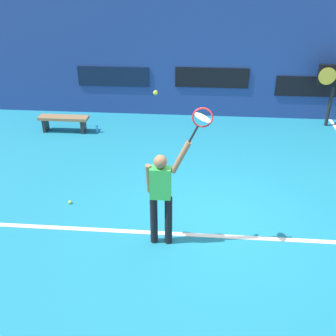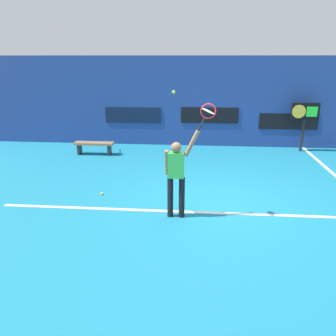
{
  "view_description": "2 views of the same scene",
  "coord_description": "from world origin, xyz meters",
  "views": [
    {
      "loc": [
        -0.3,
        -6.37,
        4.44
      ],
      "look_at": [
        -0.78,
        -0.78,
        1.45
      ],
      "focal_mm": 42.67,
      "sensor_mm": 36.0,
      "label": 1
    },
    {
      "loc": [
        -0.49,
        -7.57,
        3.37
      ],
      "look_at": [
        -1.12,
        -0.31,
        0.96
      ],
      "focal_mm": 36.04,
      "sensor_mm": 36.0,
      "label": 2
    }
  ],
  "objects": [
    {
      "name": "back_wall",
      "position": [
        0.0,
        5.63,
        1.71
      ],
      "size": [
        18.0,
        0.2,
        3.42
      ],
      "primitive_type": "cube",
      "color": "navy",
      "rests_on": "ground_plane"
    },
    {
      "name": "water_bottle",
      "position": [
        -3.21,
        3.92,
        0.12
      ],
      "size": [
        0.07,
        0.07,
        0.24
      ],
      "primitive_type": "cylinder",
      "color": "#338CD8",
      "rests_on": "ground_plane"
    },
    {
      "name": "sponsor_banner_portside",
      "position": [
        -3.0,
        5.51,
        1.18
      ],
      "size": [
        2.2,
        0.03,
        0.6
      ],
      "primitive_type": "cube",
      "color": "#0C1933"
    },
    {
      "name": "ground_plane",
      "position": [
        0.0,
        0.0,
        0.0
      ],
      "size": [
        18.0,
        18.0,
        0.0
      ],
      "primitive_type": "plane",
      "color": "teal"
    },
    {
      "name": "tennis_player",
      "position": [
        -0.89,
        -0.81,
        1.01
      ],
      "size": [
        0.73,
        0.31,
        1.95
      ],
      "color": "black",
      "rests_on": "ground_plane"
    },
    {
      "name": "sponsor_banner_starboard",
      "position": [
        3.0,
        5.51,
        1.02
      ],
      "size": [
        2.2,
        0.03,
        0.6
      ],
      "primitive_type": "cube",
      "color": "black"
    },
    {
      "name": "sponsor_banner_center",
      "position": [
        0.0,
        5.51,
        1.21
      ],
      "size": [
        2.2,
        0.03,
        0.6
      ],
      "primitive_type": "cube",
      "color": "black"
    },
    {
      "name": "court_bench",
      "position": [
        -4.15,
        3.92,
        0.34
      ],
      "size": [
        1.4,
        0.36,
        0.45
      ],
      "color": "olive",
      "rests_on": "ground_plane"
    },
    {
      "name": "tennis_ball",
      "position": [
        -0.96,
        -0.85,
        2.71
      ],
      "size": [
        0.07,
        0.07,
        0.07
      ],
      "primitive_type": "sphere",
      "color": "#CCE033"
    },
    {
      "name": "tennis_racket",
      "position": [
        -0.28,
        -0.82,
        2.31
      ],
      "size": [
        0.42,
        0.27,
        0.62
      ],
      "color": "black"
    },
    {
      "name": "scoreboard_clock",
      "position": [
        3.41,
        5.02,
        1.41
      ],
      "size": [
        0.96,
        0.2,
        1.79
      ],
      "color": "black",
      "rests_on": "ground_plane"
    },
    {
      "name": "spare_ball",
      "position": [
        -2.87,
        0.24,
        0.03
      ],
      "size": [
        0.07,
        0.07,
        0.07
      ],
      "primitive_type": "sphere",
      "color": "#CCE033",
      "rests_on": "ground_plane"
    },
    {
      "name": "court_baseline",
      "position": [
        0.0,
        -0.59,
        0.01
      ],
      "size": [
        10.0,
        0.1,
        0.01
      ],
      "primitive_type": "cube",
      "color": "white",
      "rests_on": "ground_plane"
    }
  ]
}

